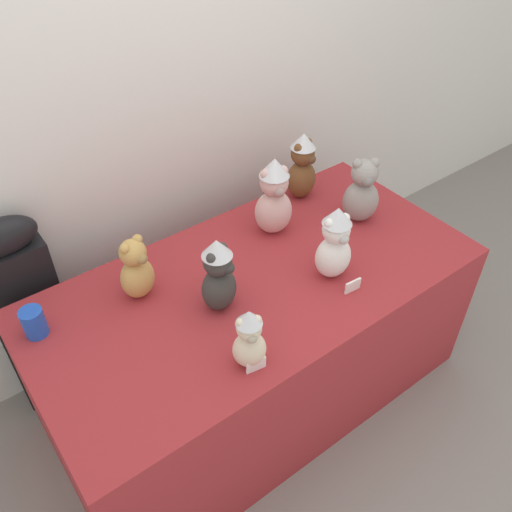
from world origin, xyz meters
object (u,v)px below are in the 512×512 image
at_px(teddy_bear_charcoal, 218,275).
at_px(teddy_bear_blush, 274,197).
at_px(teddy_bear_snow, 335,244).
at_px(instrument_case, 30,315).
at_px(display_table, 256,339).
at_px(teddy_bear_chestnut, 302,167).
at_px(teddy_bear_cream, 249,339).
at_px(teddy_bear_honey, 136,270).
at_px(party_cup_blue, 34,322).
at_px(teddy_bear_ash, 362,192).

relative_size(teddy_bear_charcoal, teddy_bear_blush, 0.87).
distance_m(teddy_bear_blush, teddy_bear_snow, 0.36).
bearing_deg(instrument_case, teddy_bear_blush, -19.82).
distance_m(display_table, teddy_bear_chestnut, 0.80).
relative_size(display_table, teddy_bear_cream, 7.17).
height_order(instrument_case, teddy_bear_honey, instrument_case).
bearing_deg(teddy_bear_chestnut, teddy_bear_snow, -130.02).
bearing_deg(instrument_case, party_cup_blue, -94.68).
relative_size(teddy_bear_blush, teddy_bear_snow, 1.12).
bearing_deg(teddy_bear_cream, display_table, 72.13).
xyz_separation_m(teddy_bear_cream, teddy_bear_honey, (-0.14, 0.51, 0.00)).
bearing_deg(teddy_bear_honey, display_table, -45.34).
distance_m(teddy_bear_blush, teddy_bear_honey, 0.64).
bearing_deg(teddy_bear_ash, teddy_bear_charcoal, -143.97).
xyz_separation_m(display_table, instrument_case, (-0.75, 0.57, 0.14)).
bearing_deg(teddy_bear_honey, teddy_bear_blush, -18.28).
bearing_deg(teddy_bear_ash, display_table, -145.38).
distance_m(teddy_bear_ash, party_cup_blue, 1.39).
bearing_deg(teddy_bear_blush, instrument_case, 175.44).
bearing_deg(teddy_bear_chestnut, teddy_bear_honey, 176.41).
height_order(teddy_bear_blush, teddy_bear_chestnut, teddy_bear_blush).
xyz_separation_m(teddy_bear_honey, party_cup_blue, (-0.38, 0.04, -0.07)).
relative_size(instrument_case, party_cup_blue, 8.97).
bearing_deg(party_cup_blue, teddy_bear_chestnut, 4.38).
distance_m(instrument_case, teddy_bear_snow, 1.28).
bearing_deg(teddy_bear_snow, party_cup_blue, 167.38).
bearing_deg(party_cup_blue, teddy_bear_snow, -20.70).
bearing_deg(teddy_bear_cream, teddy_bear_ash, 44.41).
bearing_deg(teddy_bear_ash, teddy_bear_blush, -173.95).
xyz_separation_m(teddy_bear_charcoal, teddy_bear_chestnut, (0.70, 0.37, 0.01)).
distance_m(teddy_bear_charcoal, teddy_bear_chestnut, 0.79).
bearing_deg(teddy_bear_cream, teddy_bear_snow, 39.15).
relative_size(instrument_case, teddy_bear_honey, 3.77).
bearing_deg(instrument_case, teddy_bear_ash, -20.98).
distance_m(display_table, party_cup_blue, 0.91).
bearing_deg(teddy_bear_chestnut, display_table, -158.95).
distance_m(teddy_bear_snow, party_cup_blue, 1.11).
distance_m(teddy_bear_cream, teddy_bear_honey, 0.53).
height_order(instrument_case, teddy_bear_snow, teddy_bear_snow).
distance_m(teddy_bear_honey, party_cup_blue, 0.39).
distance_m(teddy_bear_charcoal, teddy_bear_snow, 0.46).
height_order(teddy_bear_blush, teddy_bear_snow, teddy_bear_blush).
height_order(teddy_bear_cream, party_cup_blue, teddy_bear_cream).
relative_size(teddy_bear_blush, party_cup_blue, 3.22).
bearing_deg(teddy_bear_snow, teddy_bear_blush, 99.87).
relative_size(teddy_bear_blush, teddy_bear_cream, 1.44).
distance_m(teddy_bear_chestnut, teddy_bear_snow, 0.55).
height_order(teddy_bear_honey, party_cup_blue, teddy_bear_honey).
bearing_deg(teddy_bear_ash, party_cup_blue, -157.60).
xyz_separation_m(display_table, teddy_bear_snow, (0.25, -0.15, 0.51)).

